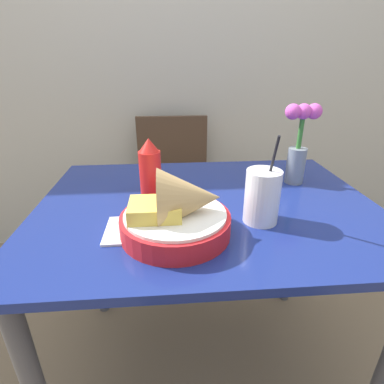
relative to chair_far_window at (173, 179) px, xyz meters
name	(u,v)px	position (x,y,z in m)	size (l,w,h in m)	color
ground_plane	(203,362)	(0.09, -0.78, -0.50)	(12.00, 12.00, 0.00)	#7A664C
wall_window	(186,25)	(0.09, 0.22, 0.80)	(7.00, 0.06, 2.60)	#B7B2A3
dining_table	(206,232)	(0.09, -0.78, 0.12)	(1.04, 0.78, 0.73)	navy
chair_far_window	(173,179)	(0.00, 0.00, 0.00)	(0.40, 0.40, 0.84)	#473323
food_basket	(180,212)	(0.00, -0.95, 0.29)	(0.28, 0.28, 0.17)	red
ketchup_bottle	(150,170)	(-0.08, -0.73, 0.32)	(0.07, 0.07, 0.19)	red
drink_cup	(262,198)	(0.22, -0.90, 0.30)	(0.09, 0.09, 0.25)	silver
flower_vase	(299,142)	(0.42, -0.64, 0.38)	(0.12, 0.06, 0.28)	gray
napkin	(139,229)	(-0.11, -0.93, 0.23)	(0.17, 0.14, 0.01)	white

